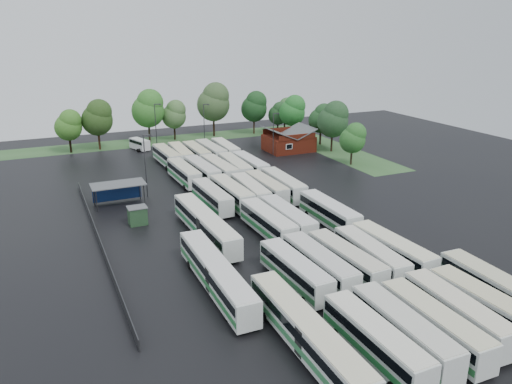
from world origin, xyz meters
name	(u,v)px	position (x,y,z in m)	size (l,w,h in m)	color
ground	(279,238)	(0.00, 0.00, 0.00)	(160.00, 160.00, 0.00)	black
brick_building	(289,143)	(24.00, 42.77, 1.87)	(10.07, 8.60, 5.39)	maroon
wash_shed	(118,187)	(-17.20, 22.02, 2.99)	(8.20, 4.20, 3.58)	#2D2D30
utility_hut	(138,215)	(-16.20, 12.60, 1.32)	(2.70, 2.20, 2.62)	#1F3E22
grass_strip_north	(168,140)	(2.00, 64.80, 0.01)	(80.00, 10.00, 0.01)	#335D2D
grass_strip_east	(326,146)	(34.00, 42.80, 0.01)	(10.00, 50.00, 0.01)	#335D2D
west_fence	(99,239)	(-22.20, 8.00, 0.60)	(0.10, 50.00, 1.20)	#2D2D30
bus_r0c0	(375,340)	(-4.29, -26.12, 1.86)	(2.66, 12.16, 3.38)	silver
bus_r0c1	(403,330)	(-1.18, -25.92, 1.88)	(2.88, 12.33, 3.42)	silver
bus_r0c2	(434,324)	(1.92, -26.30, 1.87)	(2.76, 12.23, 3.39)	silver
bus_r0c3	(456,312)	(5.17, -25.68, 1.86)	(3.07, 12.23, 3.38)	silver
bus_r0c4	(486,308)	(8.34, -26.26, 1.89)	(2.97, 12.41, 3.44)	silver
bus_r1c0	(295,271)	(-4.35, -12.27, 1.81)	(2.92, 11.92, 3.30)	silver
bus_r1c1	(319,264)	(-1.26, -12.11, 1.87)	(2.85, 12.30, 3.41)	silver
bus_r1c2	(346,260)	(2.06, -12.37, 1.84)	(3.08, 12.14, 3.35)	silver
bus_r1c3	(370,256)	(5.30, -12.59, 1.83)	(3.01, 12.07, 3.33)	silver
bus_r1c4	(392,250)	(8.39, -12.54, 1.89)	(3.15, 12.48, 3.44)	silver
bus_r2c1	(268,222)	(-1.08, 1.33, 1.89)	(2.90, 12.37, 3.43)	silver
bus_r2c2	(287,219)	(1.87, 1.46, 1.90)	(2.70, 12.42, 3.45)	silver
bus_r2c4	(329,212)	(8.38, 1.10, 1.91)	(2.66, 12.46, 3.47)	silver
bus_r3c0	(212,197)	(-4.32, 14.50, 1.82)	(2.81, 11.95, 3.31)	silver
bus_r3c1	(232,193)	(-1.03, 14.59, 1.90)	(2.90, 12.48, 3.46)	silver
bus_r3c2	(250,191)	(2.19, 14.67, 1.83)	(3.05, 12.07, 3.33)	silver
bus_r3c3	(266,188)	(5.20, 15.09, 1.84)	(2.57, 12.01, 3.34)	silver
bus_r3c4	(283,185)	(8.27, 15.03, 1.91)	(2.94, 12.52, 3.47)	silver
bus_r4c0	(184,173)	(-4.58, 28.71, 1.85)	(2.96, 12.17, 3.36)	silver
bus_r4c1	(202,171)	(-1.29, 28.49, 1.92)	(3.13, 12.64, 3.49)	silver
bus_r4c2	(219,170)	(1.90, 28.09, 1.91)	(2.98, 12.55, 3.47)	silver
bus_r4c3	(235,168)	(5.02, 28.27, 1.91)	(3.17, 12.58, 3.47)	silver
bus_r4c4	(250,165)	(8.31, 28.70, 1.86)	(2.67, 12.15, 3.38)	silver
bus_r5c0	(167,156)	(-4.23, 41.96, 1.84)	(3.02, 12.12, 3.35)	silver
bus_r5c1	(181,155)	(-1.31, 42.05, 1.85)	(3.04, 12.20, 3.37)	silver
bus_r5c2	(197,153)	(2.01, 41.78, 1.84)	(2.60, 12.03, 3.35)	silver
bus_r5c3	(211,152)	(5.13, 41.82, 1.89)	(2.93, 12.43, 3.44)	silver
bus_r5c4	(225,150)	(8.57, 42.32, 1.84)	(2.94, 12.12, 3.35)	silver
artic_bus_west_a	(306,333)	(-9.06, -22.88, 1.88)	(2.82, 18.29, 3.39)	silver
artic_bus_west_b	(205,224)	(-8.96, 4.05, 1.93)	(3.17, 18.79, 3.48)	silver
artic_bus_west_c	(216,274)	(-12.44, -9.63, 1.90)	(2.78, 18.46, 3.42)	silver
minibus	(140,144)	(-6.47, 57.49, 1.37)	(3.86, 6.01, 2.47)	white
tree_north_0	(69,125)	(-20.84, 61.08, 6.23)	(5.85, 5.85, 9.69)	black
tree_north_1	(98,117)	(-14.55, 61.52, 7.38)	(6.93, 6.93, 11.47)	#341F11
tree_north_2	(149,108)	(-2.43, 64.20, 8.24)	(7.73, 7.73, 12.81)	black
tree_north_3	(175,114)	(3.90, 64.56, 6.34)	(5.95, 5.95, 9.86)	black
tree_north_4	(214,102)	(14.19, 64.42, 8.76)	(8.22, 8.22, 13.62)	black
tree_north_5	(255,106)	(24.73, 63.00, 7.15)	(6.71, 6.71, 11.11)	#3B2619
tree_north_6	(286,110)	(33.09, 61.81, 5.85)	(5.50, 5.50, 9.11)	#312617
tree_east_0	(353,138)	(30.18, 26.85, 5.56)	(5.22, 5.22, 8.64)	#302519
tree_east_1	(334,119)	(32.66, 38.08, 7.33)	(6.88, 6.88, 11.39)	black
tree_east_2	(322,118)	(33.98, 45.04, 6.28)	(5.90, 5.90, 9.78)	black
tree_east_3	(293,110)	(31.27, 54.43, 6.93)	(6.51, 6.51, 10.78)	black
tree_east_4	(279,113)	(30.31, 60.29, 5.39)	(5.07, 5.06, 8.39)	black
lamp_post_ne	(274,132)	(18.27, 38.75, 5.53)	(1.47, 0.29, 9.52)	#2D2D30
lamp_post_nw	(146,161)	(-12.13, 24.08, 6.02)	(1.60, 0.31, 10.37)	#2D2D30
lamp_post_back_w	(156,123)	(-2.83, 55.58, 6.08)	(1.61, 0.31, 10.48)	#2D2D30
lamp_post_back_e	(205,122)	(8.03, 54.01, 5.80)	(1.54, 0.30, 9.98)	#2D2D30
puddle_0	(369,321)	(-1.17, -21.23, 0.00)	(6.38, 6.38, 0.01)	black
puddle_1	(434,309)	(6.13, -22.09, 0.00)	(4.51, 4.51, 0.01)	black
puddle_2	(206,237)	(-8.93, 4.16, 0.00)	(6.72, 6.72, 0.01)	black
puddle_3	(341,238)	(7.48, -3.45, 0.00)	(3.14, 3.14, 0.01)	black
puddle_4	(432,273)	(11.33, -16.23, 0.00)	(3.58, 3.58, 0.01)	black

